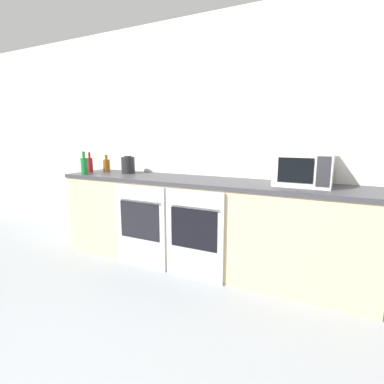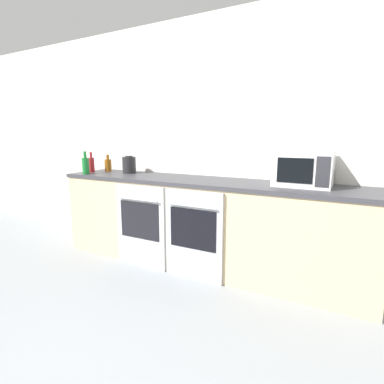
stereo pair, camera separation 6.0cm
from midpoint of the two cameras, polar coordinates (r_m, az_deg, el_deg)
wall_back at (r=3.31m, az=4.06°, el=9.59°), size 10.00×0.06×2.60m
counter_back at (r=3.13m, az=1.47°, el=-5.99°), size 3.25×0.63×0.92m
oven_left at (r=3.15m, az=-10.31°, el=-6.43°), size 0.59×0.06×0.87m
oven_right at (r=2.84m, az=-0.20°, el=-8.20°), size 0.59×0.06×0.87m
microwave at (r=2.82m, az=19.92°, el=4.26°), size 0.48×0.38×0.31m
bottle_red at (r=3.85m, az=-19.30°, el=4.97°), size 0.07×0.07×0.25m
bottle_green at (r=3.66m, az=-20.29°, el=4.77°), size 0.08×0.08×0.26m
bottle_amber at (r=3.87m, az=-16.40°, el=4.95°), size 0.08×0.08×0.21m
kettle at (r=3.64m, az=-12.55°, el=5.06°), size 0.16×0.16×0.21m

